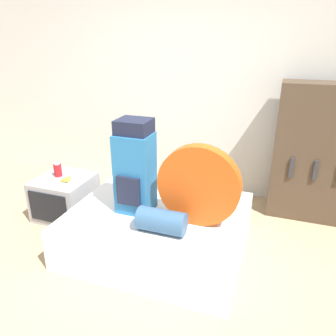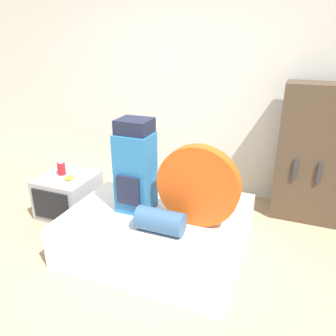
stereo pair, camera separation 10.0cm
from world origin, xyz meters
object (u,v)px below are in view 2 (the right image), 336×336
Objects in this scene: tent_bag at (198,186)px; bookshelf at (321,155)px; backpack at (135,168)px; television at (69,195)px; canister at (61,168)px; sleeping_roll at (160,221)px.

tent_bag is 0.48× the size of bookshelf.
backpack is 0.58× the size of bookshelf.
tent_bag is at bearing -3.00° from backpack.
television is 2.82m from bookshelf.
sleeping_roll is at bearing -21.35° from canister.
tent_bag reaches higher than television.
tent_bag is at bearing -10.78° from canister.
sleeping_roll is at bearing -130.00° from bookshelf.
backpack is at bearing -143.15° from bookshelf.
tent_bag is 1.58m from bookshelf.
backpack is at bearing -14.09° from television.
sleeping_roll is (0.36, -0.28, -0.32)m from backpack.
backpack is 5.51× the size of canister.
bookshelf reaches higher than sleeping_roll.
backpack is 1.21× the size of tent_bag.
tent_bag is 0.43m from sleeping_roll.
backpack is 0.61m from tent_bag.
sleeping_roll is at bearing -21.16° from television.
bookshelf is (2.70, 0.90, 0.21)m from canister.
tent_bag is 1.75m from canister.
bookshelf reaches higher than tent_bag.
sleeping_roll is (-0.25, -0.25, -0.26)m from tent_bag.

